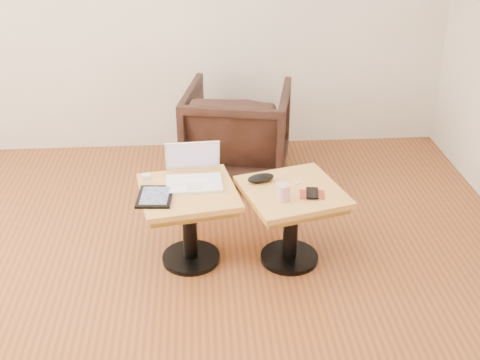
{
  "coord_description": "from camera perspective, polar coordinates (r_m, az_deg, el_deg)",
  "views": [
    {
      "loc": [
        0.28,
        -2.38,
        2.12
      ],
      "look_at": [
        0.49,
        0.59,
        0.53
      ],
      "focal_mm": 45.0,
      "sensor_mm": 36.0,
      "label": 1
    }
  ],
  "objects": [
    {
      "name": "laptop",
      "position": [
        3.46,
        -4.42,
        0.54
      ],
      "size": [
        0.33,
        0.3,
        0.22
      ],
      "rotation": [
        0.0,
        0.0,
        0.04
      ],
      "color": "white",
      "rests_on": "side_table_left"
    },
    {
      "name": "armchair",
      "position": [
        4.46,
        -0.24,
        4.66
      ],
      "size": [
        0.87,
        0.89,
        0.69
      ],
      "primitive_type": "imported",
      "rotation": [
        0.0,
        0.0,
        2.94
      ],
      "color": "black",
      "rests_on": "ground"
    },
    {
      "name": "glasses_case",
      "position": [
        3.45,
        1.97,
        0.18
      ],
      "size": [
        0.18,
        0.11,
        0.05
      ],
      "primitive_type": "ellipsoid",
      "rotation": [
        0.0,
        0.0,
        0.29
      ],
      "color": "black",
      "rests_on": "side_table_right"
    },
    {
      "name": "side_table_left",
      "position": [
        3.45,
        -4.88,
        -2.65
      ],
      "size": [
        0.61,
        0.61,
        0.48
      ],
      "rotation": [
        0.0,
        0.0,
        0.18
      ],
      "color": "black",
      "rests_on": "ground"
    },
    {
      "name": "charging_adapter",
      "position": [
        3.53,
        -8.87,
        0.34
      ],
      "size": [
        0.05,
        0.05,
        0.03
      ],
      "primitive_type": "cube",
      "rotation": [
        0.0,
        0.0,
        0.22
      ],
      "color": "white",
      "rests_on": "side_table_left"
    },
    {
      "name": "tablet",
      "position": [
        3.32,
        -8.06,
        -1.58
      ],
      "size": [
        0.2,
        0.25,
        0.02
      ],
      "rotation": [
        0.0,
        0.0,
        -0.07
      ],
      "color": "black",
      "rests_on": "side_table_left"
    },
    {
      "name": "room_shell",
      "position": [
        2.52,
        -10.31,
        9.86
      ],
      "size": [
        4.52,
        4.52,
        2.71
      ],
      "color": "brown",
      "rests_on": "ground"
    },
    {
      "name": "striped_cup",
      "position": [
        3.27,
        4.08,
        -1.17
      ],
      "size": [
        0.1,
        0.1,
        0.09
      ],
      "primitive_type": "cylinder",
      "rotation": [
        0.0,
        0.0,
        0.7
      ],
      "color": "#C94E7E",
      "rests_on": "side_table_right"
    },
    {
      "name": "side_table_right",
      "position": [
        3.46,
        4.91,
        -2.61
      ],
      "size": [
        0.65,
        0.65,
        0.48
      ],
      "rotation": [
        0.0,
        0.0,
        0.27
      ],
      "color": "black",
      "rests_on": "ground"
    },
    {
      "name": "earbuds_tangle",
      "position": [
        3.46,
        5.59,
        -0.22
      ],
      "size": [
        0.07,
        0.05,
        0.01
      ],
      "color": "white",
      "rests_on": "side_table_right"
    },
    {
      "name": "phone_on_sleeve",
      "position": [
        3.35,
        6.86,
        -1.3
      ],
      "size": [
        0.15,
        0.13,
        0.02
      ],
      "rotation": [
        0.0,
        0.0,
        -0.15
      ],
      "color": "maroon",
      "rests_on": "side_table_right"
    }
  ]
}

